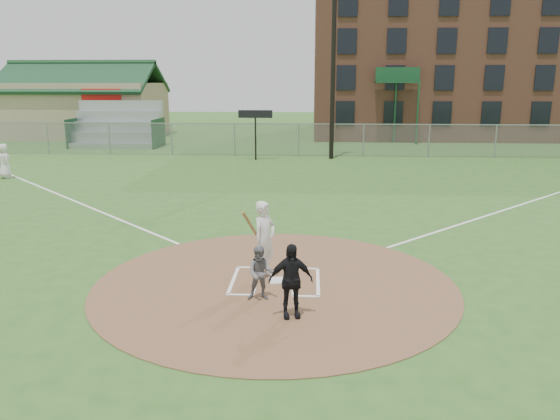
# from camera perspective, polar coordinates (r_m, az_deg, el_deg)

# --- Properties ---
(ground) EXTENTS (140.00, 140.00, 0.00)m
(ground) POSITION_cam_1_polar(r_m,az_deg,el_deg) (12.83, -0.52, -7.74)
(ground) COLOR #2E5D20
(ground) RESTS_ON ground
(dirt_circle) EXTENTS (8.40, 8.40, 0.02)m
(dirt_circle) POSITION_cam_1_polar(r_m,az_deg,el_deg) (12.83, -0.52, -7.70)
(dirt_circle) COLOR brown
(dirt_circle) RESTS_ON ground
(home_plate) EXTENTS (0.50, 0.50, 0.03)m
(home_plate) POSITION_cam_1_polar(r_m,az_deg,el_deg) (12.95, -0.18, -7.37)
(home_plate) COLOR silver
(home_plate) RESTS_ON dirt_circle
(foul_line_first) EXTENTS (17.04, 17.04, 0.01)m
(foul_line_first) POSITION_cam_1_polar(r_m,az_deg,el_deg) (22.96, 24.15, 0.61)
(foul_line_first) COLOR white
(foul_line_first) RESTS_ON ground
(foul_line_third) EXTENTS (17.04, 17.04, 0.01)m
(foul_line_third) POSITION_cam_1_polar(r_m,az_deg,el_deg) (23.58, -21.34, 1.18)
(foul_line_third) COLOR white
(foul_line_third) RESTS_ON ground
(catcher) EXTENTS (0.60, 0.48, 1.19)m
(catcher) POSITION_cam_1_polar(r_m,az_deg,el_deg) (11.74, -2.05, -6.61)
(catcher) COLOR slate
(catcher) RESTS_ON dirt_circle
(umpire) EXTENTS (0.94, 0.54, 1.52)m
(umpire) POSITION_cam_1_polar(r_m,az_deg,el_deg) (10.85, 1.12, -7.40)
(umpire) COLOR black
(umpire) RESTS_ON dirt_circle
(ondeck_player) EXTENTS (0.97, 0.92, 1.67)m
(ondeck_player) POSITION_cam_1_polar(r_m,az_deg,el_deg) (29.50, -26.87, 4.58)
(ondeck_player) COLOR silver
(ondeck_player) RESTS_ON ground
(batters_boxes) EXTENTS (2.08, 1.88, 0.01)m
(batters_boxes) POSITION_cam_1_polar(r_m,az_deg,el_deg) (12.96, -0.48, -7.40)
(batters_boxes) COLOR white
(batters_boxes) RESTS_ON dirt_circle
(batter_at_plate) EXTENTS (0.85, 1.09, 1.87)m
(batter_at_plate) POSITION_cam_1_polar(r_m,az_deg,el_deg) (12.92, -1.64, -3.11)
(batter_at_plate) COLOR silver
(batter_at_plate) RESTS_ON dirt_circle
(outfield_fence) EXTENTS (56.08, 0.08, 2.03)m
(outfield_fence) POSITION_cam_1_polar(r_m,az_deg,el_deg) (34.14, 1.96, 7.34)
(outfield_fence) COLOR slate
(outfield_fence) RESTS_ON ground
(bleachers) EXTENTS (6.08, 3.20, 3.20)m
(bleachers) POSITION_cam_1_polar(r_m,az_deg,el_deg) (40.67, -16.73, 8.58)
(bleachers) COLOR #B7BABF
(bleachers) RESTS_ON ground
(clubhouse) EXTENTS (12.20, 8.71, 6.23)m
(clubhouse) POSITION_cam_1_polar(r_m,az_deg,el_deg) (48.76, -19.69, 10.02)
(clubhouse) COLOR tan
(clubhouse) RESTS_ON ground
(brick_warehouse) EXTENTS (30.00, 17.17, 15.00)m
(brick_warehouse) POSITION_cam_1_polar(r_m,az_deg,el_deg) (52.24, 21.04, 15.72)
(brick_warehouse) COLOR brown
(brick_warehouse) RESTS_ON ground
(light_pole) EXTENTS (1.20, 0.30, 12.22)m
(light_pole) POSITION_cam_1_polar(r_m,az_deg,el_deg) (33.02, 5.62, 16.80)
(light_pole) COLOR black
(light_pole) RESTS_ON ground
(scoreboard_sign) EXTENTS (2.00, 0.10, 2.93)m
(scoreboard_sign) POSITION_cam_1_polar(r_m,az_deg,el_deg) (32.39, -2.59, 9.44)
(scoreboard_sign) COLOR black
(scoreboard_sign) RESTS_ON ground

